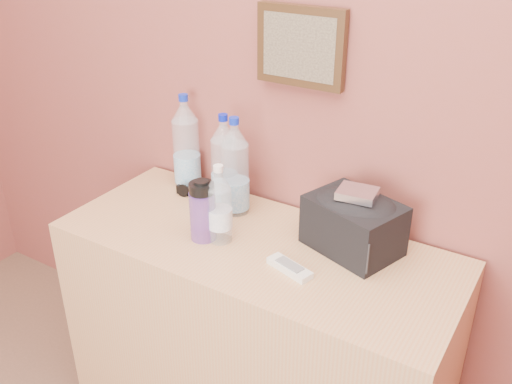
{
  "coord_description": "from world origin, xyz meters",
  "views": [
    {
      "loc": [
        0.63,
        0.38,
        1.81
      ],
      "look_at": [
        -0.2,
        1.71,
        1.0
      ],
      "focal_mm": 40.0,
      "sensor_mm": 36.0,
      "label": 1
    }
  ],
  "objects_px": {
    "foil_packet": "(357,193)",
    "sunglasses": "(192,192)",
    "nalgene_bottle": "(203,210)",
    "dresser": "(255,340)",
    "pet_large_a": "(186,146)",
    "ac_remote": "(290,268)",
    "toiletry_bag": "(354,222)",
    "pet_large_c": "(235,171)",
    "pet_large_b": "(224,165)",
    "pet_small": "(220,208)"
  },
  "relations": [
    {
      "from": "foil_packet",
      "to": "sunglasses",
      "type": "bearing_deg",
      "value": 177.88
    },
    {
      "from": "foil_packet",
      "to": "nalgene_bottle",
      "type": "bearing_deg",
      "value": -156.93
    },
    {
      "from": "nalgene_bottle",
      "to": "foil_packet",
      "type": "distance_m",
      "value": 0.49
    },
    {
      "from": "dresser",
      "to": "pet_large_a",
      "type": "relative_size",
      "value": 3.65
    },
    {
      "from": "ac_remote",
      "to": "toiletry_bag",
      "type": "height_order",
      "value": "toiletry_bag"
    },
    {
      "from": "pet_large_c",
      "to": "nalgene_bottle",
      "type": "bearing_deg",
      "value": -86.77
    },
    {
      "from": "dresser",
      "to": "ac_remote",
      "type": "height_order",
      "value": "ac_remote"
    },
    {
      "from": "pet_large_c",
      "to": "nalgene_bottle",
      "type": "height_order",
      "value": "pet_large_c"
    },
    {
      "from": "dresser",
      "to": "pet_large_a",
      "type": "bearing_deg",
      "value": 153.6
    },
    {
      "from": "toiletry_bag",
      "to": "foil_packet",
      "type": "xyz_separation_m",
      "value": [
        0.01,
        -0.01,
        0.11
      ]
    },
    {
      "from": "pet_large_a",
      "to": "pet_large_b",
      "type": "relative_size",
      "value": 1.07
    },
    {
      "from": "sunglasses",
      "to": "toiletry_bag",
      "type": "height_order",
      "value": "toiletry_bag"
    },
    {
      "from": "pet_small",
      "to": "sunglasses",
      "type": "xyz_separation_m",
      "value": [
        -0.27,
        0.19,
        -0.1
      ]
    },
    {
      "from": "pet_large_a",
      "to": "pet_large_b",
      "type": "distance_m",
      "value": 0.21
    },
    {
      "from": "pet_small",
      "to": "nalgene_bottle",
      "type": "height_order",
      "value": "pet_small"
    },
    {
      "from": "pet_large_a",
      "to": "pet_large_b",
      "type": "bearing_deg",
      "value": -12.91
    },
    {
      "from": "pet_large_a",
      "to": "sunglasses",
      "type": "distance_m",
      "value": 0.18
    },
    {
      "from": "dresser",
      "to": "nalgene_bottle",
      "type": "distance_m",
      "value": 0.54
    },
    {
      "from": "pet_large_c",
      "to": "sunglasses",
      "type": "distance_m",
      "value": 0.24
    },
    {
      "from": "foil_packet",
      "to": "dresser",
      "type": "bearing_deg",
      "value": -156.6
    },
    {
      "from": "pet_large_a",
      "to": "ac_remote",
      "type": "distance_m",
      "value": 0.7
    },
    {
      "from": "pet_large_a",
      "to": "toiletry_bag",
      "type": "height_order",
      "value": "pet_large_a"
    },
    {
      "from": "nalgene_bottle",
      "to": "foil_packet",
      "type": "relative_size",
      "value": 1.81
    },
    {
      "from": "toiletry_bag",
      "to": "sunglasses",
      "type": "bearing_deg",
      "value": -163.06
    },
    {
      "from": "pet_large_b",
      "to": "ac_remote",
      "type": "relative_size",
      "value": 2.24
    },
    {
      "from": "dresser",
      "to": "pet_large_c",
      "type": "bearing_deg",
      "value": 140.23
    },
    {
      "from": "pet_large_b",
      "to": "toiletry_bag",
      "type": "relative_size",
      "value": 1.22
    },
    {
      "from": "dresser",
      "to": "pet_large_b",
      "type": "relative_size",
      "value": 3.89
    },
    {
      "from": "pet_large_c",
      "to": "toiletry_bag",
      "type": "height_order",
      "value": "pet_large_c"
    },
    {
      "from": "pet_large_c",
      "to": "toiletry_bag",
      "type": "xyz_separation_m",
      "value": [
        0.45,
        -0.01,
        -0.06
      ]
    },
    {
      "from": "toiletry_bag",
      "to": "foil_packet",
      "type": "distance_m",
      "value": 0.11
    },
    {
      "from": "dresser",
      "to": "sunglasses",
      "type": "distance_m",
      "value": 0.58
    },
    {
      "from": "pet_large_c",
      "to": "foil_packet",
      "type": "bearing_deg",
      "value": -2.2
    },
    {
      "from": "pet_large_b",
      "to": "nalgene_bottle",
      "type": "bearing_deg",
      "value": -71.88
    },
    {
      "from": "pet_large_b",
      "to": "pet_small",
      "type": "bearing_deg",
      "value": -58.99
    },
    {
      "from": "sunglasses",
      "to": "ac_remote",
      "type": "xyz_separation_m",
      "value": [
        0.54,
        -0.23,
        -0.01
      ]
    },
    {
      "from": "pet_large_a",
      "to": "nalgene_bottle",
      "type": "relative_size",
      "value": 1.74
    },
    {
      "from": "pet_large_b",
      "to": "nalgene_bottle",
      "type": "xyz_separation_m",
      "value": [
        0.08,
        -0.24,
        -0.05
      ]
    },
    {
      "from": "nalgene_bottle",
      "to": "ac_remote",
      "type": "bearing_deg",
      "value": -2.8
    },
    {
      "from": "sunglasses",
      "to": "toiletry_bag",
      "type": "distance_m",
      "value": 0.65
    },
    {
      "from": "toiletry_bag",
      "to": "dresser",
      "type": "bearing_deg",
      "value": -136.4
    },
    {
      "from": "pet_large_b",
      "to": "pet_small",
      "type": "distance_m",
      "value": 0.26
    },
    {
      "from": "pet_large_c",
      "to": "toiletry_bag",
      "type": "relative_size",
      "value": 1.26
    },
    {
      "from": "pet_large_c",
      "to": "nalgene_bottle",
      "type": "relative_size",
      "value": 1.68
    },
    {
      "from": "ac_remote",
      "to": "foil_packet",
      "type": "bearing_deg",
      "value": 77.38
    },
    {
      "from": "dresser",
      "to": "nalgene_bottle",
      "type": "relative_size",
      "value": 6.36
    },
    {
      "from": "pet_large_c",
      "to": "sunglasses",
      "type": "relative_size",
      "value": 2.74
    },
    {
      "from": "nalgene_bottle",
      "to": "dresser",
      "type": "bearing_deg",
      "value": 22.47
    },
    {
      "from": "dresser",
      "to": "pet_large_c",
      "type": "xyz_separation_m",
      "value": [
        -0.17,
        0.14,
        0.57
      ]
    },
    {
      "from": "pet_large_a",
      "to": "toiletry_bag",
      "type": "relative_size",
      "value": 1.3
    }
  ]
}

